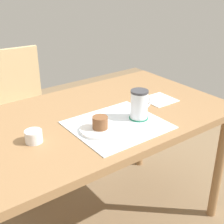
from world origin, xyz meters
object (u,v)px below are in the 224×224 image
(coffee_mug, at_px, (139,104))
(pastry_plate, at_px, (100,129))
(dining_table, at_px, (87,130))
(wooden_chair, at_px, (19,114))
(pastry, at_px, (100,123))
(sugar_bowl, at_px, (34,136))

(coffee_mug, bearing_deg, pastry_plate, 178.14)
(dining_table, relative_size, coffee_mug, 10.56)
(wooden_chair, height_order, pastry_plate, wooden_chair)
(wooden_chair, height_order, pastry, wooden_chair)
(dining_table, xyz_separation_m, pastry, (-0.03, -0.15, 0.11))
(pastry, bearing_deg, wooden_chair, 93.60)
(sugar_bowl, bearing_deg, wooden_chair, 74.78)
(wooden_chair, height_order, sugar_bowl, wooden_chair)
(dining_table, height_order, pastry, pastry)
(wooden_chair, distance_m, sugar_bowl, 0.83)
(wooden_chair, distance_m, pastry, 0.90)
(pastry_plate, distance_m, coffee_mug, 0.22)
(wooden_chair, xyz_separation_m, pastry, (0.05, -0.85, 0.27))
(wooden_chair, bearing_deg, coffee_mug, 112.56)
(pastry_plate, bearing_deg, coffee_mug, -1.86)
(pastry, distance_m, sugar_bowl, 0.28)
(dining_table, bearing_deg, coffee_mug, -40.82)
(wooden_chair, distance_m, coffee_mug, 0.95)
(pastry, xyz_separation_m, sugar_bowl, (-0.26, 0.09, -0.02))
(wooden_chair, relative_size, pastry_plate, 5.03)
(wooden_chair, xyz_separation_m, coffee_mug, (0.27, -0.86, 0.30))
(wooden_chair, bearing_deg, sugar_bowl, 80.19)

